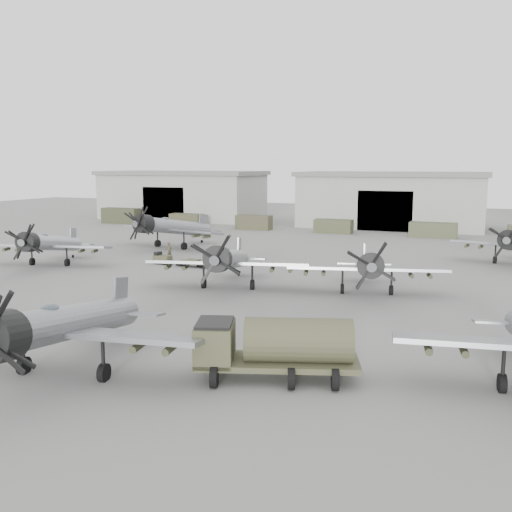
{
  "coord_description": "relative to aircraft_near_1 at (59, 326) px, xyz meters",
  "views": [
    {
      "loc": [
        14.08,
        -30.47,
        9.74
      ],
      "look_at": [
        -2.98,
        11.57,
        2.5
      ],
      "focal_mm": 40.0,
      "sensor_mm": 36.0,
      "label": 1
    }
  ],
  "objects": [
    {
      "name": "ground",
      "position": [
        3.71,
        10.56,
        -2.5
      ],
      "size": [
        220.0,
        220.0,
        0.0
      ],
      "primitive_type": "plane",
      "color": "slate",
      "rests_on": "ground"
    },
    {
      "name": "hangar_left",
      "position": [
        -34.29,
        72.52,
        1.87
      ],
      "size": [
        29.0,
        14.8,
        8.7
      ],
      "color": "#9B9B91",
      "rests_on": "ground"
    },
    {
      "name": "hangar_center",
      "position": [
        3.71,
        72.52,
        1.87
      ],
      "size": [
        29.0,
        14.8,
        8.7
      ],
      "color": "#9B9B91",
      "rests_on": "ground"
    },
    {
      "name": "support_truck_0",
      "position": [
        -39.47,
        60.56,
        -1.2
      ],
      "size": [
        6.67,
        2.2,
        2.6
      ],
      "primitive_type": "cube",
      "color": "#373825",
      "rests_on": "ground"
    },
    {
      "name": "support_truck_1",
      "position": [
        -26.96,
        60.56,
        -1.48
      ],
      "size": [
        5.25,
        2.2,
        2.04
      ],
      "primitive_type": "cube",
      "color": "#3E3E29",
      "rests_on": "ground"
    },
    {
      "name": "support_truck_2",
      "position": [
        -15.2,
        60.56,
        -1.4
      ],
      "size": [
        5.4,
        2.2,
        2.19
      ],
      "primitive_type": "cube",
      "color": "#403F2A",
      "rests_on": "ground"
    },
    {
      "name": "support_truck_3",
      "position": [
        -2.73,
        60.56,
        -1.51
      ],
      "size": [
        5.45,
        2.2,
        1.98
      ],
      "primitive_type": "cube",
      "color": "#42442C",
      "rests_on": "ground"
    },
    {
      "name": "support_truck_4",
      "position": [
        11.15,
        60.56,
        -1.48
      ],
      "size": [
        6.26,
        2.2,
        2.05
      ],
      "primitive_type": "cube",
      "color": "#454A30",
      "rests_on": "ground"
    },
    {
      "name": "aircraft_near_1",
      "position": [
        0.0,
        0.0,
        0.0
      ],
      "size": [
        13.84,
        12.46,
        5.49
      ],
      "rotation": [
        0.0,
        0.0,
        0.15
      ],
      "color": "gray",
      "rests_on": "ground"
    },
    {
      "name": "aircraft_mid_0",
      "position": [
        -21.69,
        23.4,
        -0.3
      ],
      "size": [
        12.18,
        10.96,
        4.84
      ],
      "rotation": [
        0.0,
        0.0,
        0.25
      ],
      "color": "#9A9EA3",
      "rests_on": "ground"
    },
    {
      "name": "aircraft_mid_1",
      "position": [
        -0.99,
        20.35,
        -0.13
      ],
      "size": [
        13.08,
        11.78,
        5.21
      ],
      "rotation": [
        0.0,
        0.0,
        0.25
      ],
      "color": "gray",
      "rests_on": "ground"
    },
    {
      "name": "aircraft_mid_2",
      "position": [
        9.65,
        22.6,
        -0.28
      ],
      "size": [
        12.27,
        11.04,
        4.88
      ],
      "rotation": [
        0.0,
        0.0,
        0.25
      ],
      "color": "#93969B",
      "rests_on": "ground"
    },
    {
      "name": "aircraft_far_0",
      "position": [
        -16.86,
        38.24,
        0.04
      ],
      "size": [
        14.07,
        12.66,
        5.59
      ],
      "rotation": [
        0.0,
        0.0,
        -0.21
      ],
      "color": "gray",
      "rests_on": "ground"
    },
    {
      "name": "fuel_tanker",
      "position": [
        9.15,
        3.65,
        -0.85
      ],
      "size": [
        7.85,
        5.04,
        2.88
      ],
      "rotation": [
        0.0,
        0.0,
        0.33
      ],
      "color": "#45462D",
      "rests_on": "ground"
    },
    {
      "name": "tug_trailer",
      "position": [
        -10.54,
        28.37,
        -2.04
      ],
      "size": [
        6.19,
        1.53,
        1.24
      ],
      "rotation": [
        0.0,
        0.0,
        -0.06
      ],
      "color": "#43412C",
      "rests_on": "ground"
    },
    {
      "name": "ground_crew",
      "position": [
        -12.69,
        31.18,
        -1.58
      ],
      "size": [
        0.51,
        0.71,
        1.84
      ],
      "primitive_type": "imported",
      "rotation": [
        0.0,
        0.0,
        1.68
      ],
      "color": "#45432D",
      "rests_on": "ground"
    }
  ]
}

